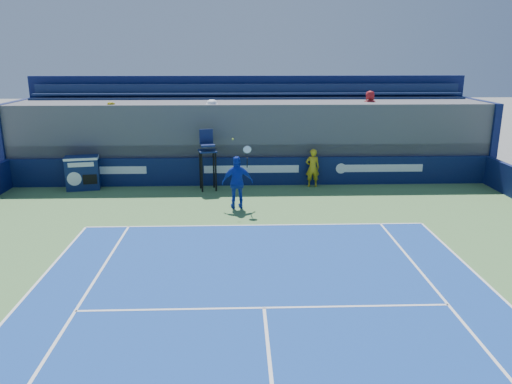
{
  "coord_description": "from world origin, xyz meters",
  "views": [
    {
      "loc": [
        -0.52,
        -3.48,
        5.42
      ],
      "look_at": [
        0.0,
        11.5,
        1.25
      ],
      "focal_mm": 35.0,
      "sensor_mm": 36.0,
      "label": 1
    }
  ],
  "objects_px": {
    "ball_person": "(313,168)",
    "tennis_player": "(237,182)",
    "umpire_chair": "(207,153)",
    "match_clock": "(83,172)"
  },
  "relations": [
    {
      "from": "ball_person",
      "to": "tennis_player",
      "type": "bearing_deg",
      "value": 41.24
    },
    {
      "from": "tennis_player",
      "to": "umpire_chair",
      "type": "bearing_deg",
      "value": 115.19
    },
    {
      "from": "ball_person",
      "to": "tennis_player",
      "type": "height_order",
      "value": "tennis_player"
    },
    {
      "from": "match_clock",
      "to": "ball_person",
      "type": "bearing_deg",
      "value": 0.62
    },
    {
      "from": "match_clock",
      "to": "umpire_chair",
      "type": "relative_size",
      "value": 0.58
    },
    {
      "from": "umpire_chair",
      "to": "ball_person",
      "type": "bearing_deg",
      "value": 4.42
    },
    {
      "from": "ball_person",
      "to": "umpire_chair",
      "type": "relative_size",
      "value": 0.65
    },
    {
      "from": "ball_person",
      "to": "tennis_player",
      "type": "relative_size",
      "value": 0.63
    },
    {
      "from": "match_clock",
      "to": "tennis_player",
      "type": "height_order",
      "value": "tennis_player"
    },
    {
      "from": "tennis_player",
      "to": "ball_person",
      "type": "bearing_deg",
      "value": 42.96
    }
  ]
}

